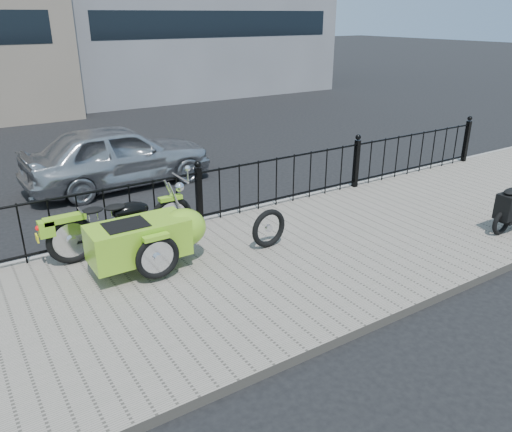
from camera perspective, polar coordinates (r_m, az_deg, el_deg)
ground at (r=7.46m, az=-1.82°, el=-4.87°), size 120.00×120.00×0.00m
sidewalk at (r=7.05m, az=0.28°, el=-5.99°), size 30.00×3.80×0.12m
curb at (r=8.59m, az=-6.79°, el=-0.81°), size 30.00×0.10×0.12m
iron_fence at (r=8.28m, az=-6.52°, el=2.23°), size 14.11×0.11×1.08m
motorcycle_sidecar at (r=7.00m, az=-12.32°, el=-1.92°), size 2.28×1.48×0.98m
spare_tire at (r=7.43m, az=1.46°, el=-1.42°), size 0.60×0.13×0.60m
sedan_car at (r=10.81m, az=-15.47°, el=6.69°), size 3.92×1.74×1.31m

